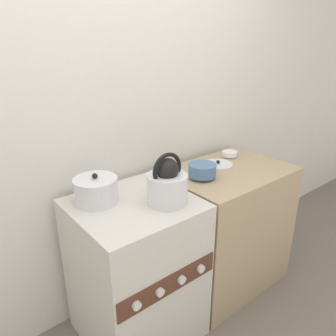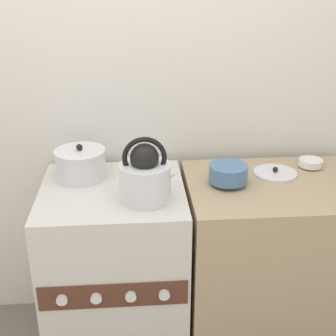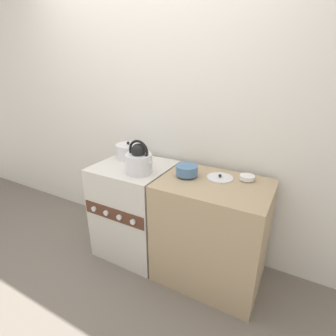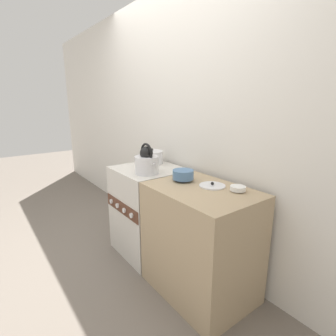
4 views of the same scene
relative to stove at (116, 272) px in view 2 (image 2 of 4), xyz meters
name	(u,v)px [view 2 (image 2 of 4)]	position (x,y,z in m)	size (l,w,h in m)	color
wall_back	(110,75)	(0.00, 0.36, 0.83)	(7.00, 0.06, 2.50)	silver
stove	(116,272)	(0.00, 0.00, 0.00)	(0.61, 0.60, 0.85)	beige
counter	(272,265)	(0.72, 0.00, 0.00)	(0.80, 0.58, 0.85)	tan
kettle	(145,176)	(0.14, -0.10, 0.52)	(0.25, 0.21, 0.27)	silver
cooking_pot	(81,164)	(-0.14, 0.13, 0.49)	(0.22, 0.22, 0.16)	silver
enamel_bowl	(228,173)	(0.50, 0.01, 0.47)	(0.17, 0.17, 0.09)	#4C729E
small_ceramic_bowl	(311,163)	(0.91, 0.16, 0.45)	(0.11, 0.11, 0.04)	white
loose_pot_lid	(275,173)	(0.73, 0.10, 0.43)	(0.19, 0.19, 0.03)	silver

